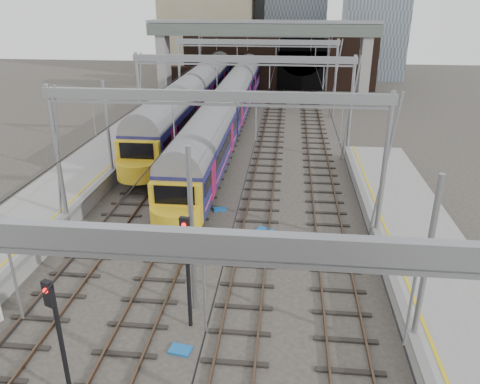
# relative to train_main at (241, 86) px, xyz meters

# --- Properties ---
(ground) EXTENTS (160.00, 160.00, 0.00)m
(ground) POSITION_rel_train_main_xyz_m (2.00, -39.67, -2.48)
(ground) COLOR #38332D
(ground) RESTS_ON ground
(tracks) EXTENTS (14.40, 80.00, 0.22)m
(tracks) POSITION_rel_train_main_xyz_m (2.00, -24.67, -2.46)
(tracks) COLOR #4C3828
(tracks) RESTS_ON ground
(overhead_line) EXTENTS (16.80, 80.00, 8.00)m
(overhead_line) POSITION_rel_train_main_xyz_m (2.00, -18.18, 4.08)
(overhead_line) COLOR gray
(overhead_line) RESTS_ON ground
(retaining_wall) EXTENTS (28.00, 2.75, 9.00)m
(retaining_wall) POSITION_rel_train_main_xyz_m (3.40, 12.26, 1.85)
(retaining_wall) COLOR #301D15
(retaining_wall) RESTS_ON ground
(overbridge) EXTENTS (28.00, 3.00, 9.25)m
(overbridge) POSITION_rel_train_main_xyz_m (2.00, 6.33, 4.78)
(overbridge) COLOR gray
(overbridge) RESTS_ON ground
(train_main) EXTENTS (2.80, 64.62, 4.81)m
(train_main) POSITION_rel_train_main_xyz_m (0.00, 0.00, 0.00)
(train_main) COLOR black
(train_main) RESTS_ON ground
(train_second) EXTENTS (2.98, 51.60, 5.06)m
(train_second) POSITION_rel_train_main_xyz_m (-4.00, -0.00, 0.11)
(train_second) COLOR black
(train_second) RESTS_ON ground
(signal_near_left) EXTENTS (0.36, 0.46, 4.51)m
(signal_near_left) POSITION_rel_train_main_xyz_m (-1.07, -42.75, 0.39)
(signal_near_left) COLOR black
(signal_near_left) RESTS_ON ground
(signal_near_centre) EXTENTS (0.36, 0.46, 4.79)m
(signal_near_centre) POSITION_rel_train_main_xyz_m (2.04, -38.84, 0.54)
(signal_near_centre) COLOR black
(signal_near_centre) RESTS_ON ground
(equip_cover_a) EXTENTS (0.86, 0.68, 0.09)m
(equip_cover_a) POSITION_rel_train_main_xyz_m (1.95, -40.24, -2.44)
(equip_cover_a) COLOR #165DA9
(equip_cover_a) RESTS_ON ground
(equip_cover_b) EXTENTS (0.88, 0.73, 0.09)m
(equip_cover_b) POSITION_rel_train_main_xyz_m (1.64, -28.04, -2.44)
(equip_cover_b) COLOR #165DA9
(equip_cover_b) RESTS_ON ground
(equip_cover_c) EXTENTS (1.07, 0.92, 0.11)m
(equip_cover_c) POSITION_rel_train_main_xyz_m (4.48, -30.57, -2.43)
(equip_cover_c) COLOR #165DA9
(equip_cover_c) RESTS_ON ground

